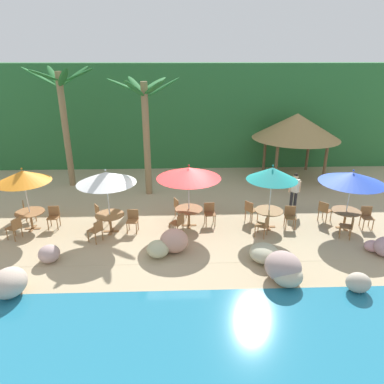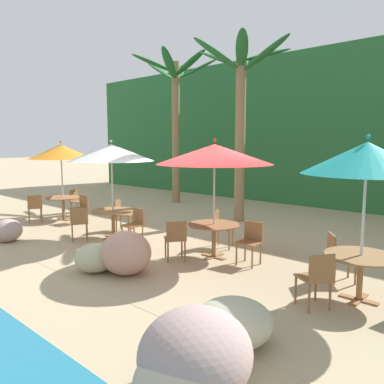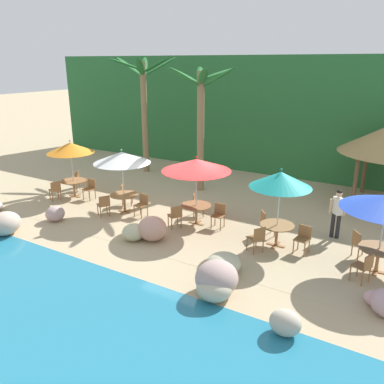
% 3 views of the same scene
% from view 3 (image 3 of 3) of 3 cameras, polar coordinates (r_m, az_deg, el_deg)
% --- Properties ---
extents(ground_plane, '(120.00, 120.00, 0.00)m').
position_cam_3_polar(ground_plane, '(14.63, -1.19, -4.47)').
color(ground_plane, tan).
extents(terrace_deck, '(18.00, 5.20, 0.01)m').
position_cam_3_polar(terrace_deck, '(14.63, -1.19, -4.46)').
color(terrace_deck, tan).
rests_on(terrace_deck, ground).
extents(foliage_backdrop, '(28.00, 2.40, 6.00)m').
position_cam_3_polar(foliage_backdrop, '(21.81, 11.55, 10.96)').
color(foliage_backdrop, '#286633').
rests_on(foliage_backdrop, ground).
extents(rock_seawall, '(16.59, 3.22, 1.04)m').
position_cam_3_polar(rock_seawall, '(12.95, -12.31, -6.19)').
color(rock_seawall, '#A09F8C').
rests_on(rock_seawall, ground).
extents(umbrella_orange, '(1.99, 1.99, 2.53)m').
position_cam_3_polar(umbrella_orange, '(17.62, -17.23, 6.14)').
color(umbrella_orange, silver).
rests_on(umbrella_orange, ground).
extents(dining_table_orange, '(1.10, 1.10, 0.74)m').
position_cam_3_polar(dining_table_orange, '(18.00, -16.76, 1.24)').
color(dining_table_orange, olive).
rests_on(dining_table_orange, ground).
extents(chair_orange_seaward, '(0.44, 0.45, 0.87)m').
position_cam_3_polar(chair_orange_seaward, '(17.52, -14.53, 0.62)').
color(chair_orange_seaward, olive).
rests_on(chair_orange_seaward, ground).
extents(chair_orange_inland, '(0.56, 0.56, 0.87)m').
position_cam_3_polar(chair_orange_inland, '(18.81, -16.00, 1.71)').
color(chair_orange_inland, olive).
rests_on(chair_orange_inland, ground).
extents(chair_orange_left, '(0.56, 0.55, 0.87)m').
position_cam_3_polar(chair_orange_left, '(17.70, -19.19, 0.36)').
color(chair_orange_left, olive).
rests_on(chair_orange_left, ground).
extents(umbrella_white, '(2.18, 2.18, 2.55)m').
position_cam_3_polar(umbrella_white, '(15.22, -10.13, 4.95)').
color(umbrella_white, silver).
rests_on(umbrella_white, ground).
extents(dining_table_white, '(1.10, 1.10, 0.74)m').
position_cam_3_polar(dining_table_white, '(15.66, -9.80, -0.78)').
color(dining_table_white, olive).
rests_on(dining_table_white, ground).
extents(chair_white_seaward, '(0.45, 0.45, 0.87)m').
position_cam_3_polar(chair_white_seaward, '(15.20, -7.23, -1.64)').
color(chair_white_seaward, olive).
rests_on(chair_white_seaward, ground).
extents(chair_white_inland, '(0.59, 0.58, 0.87)m').
position_cam_3_polar(chair_white_inland, '(16.50, -9.70, -0.14)').
color(chair_white_inland, olive).
rests_on(chair_white_inland, ground).
extents(chair_white_left, '(0.58, 0.58, 0.87)m').
position_cam_3_polar(chair_white_left, '(15.37, -12.65, -1.73)').
color(chair_white_left, olive).
rests_on(chair_white_left, ground).
extents(umbrella_red, '(2.48, 2.48, 2.56)m').
position_cam_3_polar(umbrella_red, '(13.82, 0.65, 3.93)').
color(umbrella_red, silver).
rests_on(umbrella_red, ground).
extents(dining_table_red, '(1.10, 1.10, 0.74)m').
position_cam_3_polar(dining_table_red, '(14.31, 0.63, -2.36)').
color(dining_table_red, olive).
rests_on(dining_table_red, ground).
extents(chair_red_seaward, '(0.46, 0.46, 0.87)m').
position_cam_3_polar(chair_red_seaward, '(14.11, 3.91, -3.15)').
color(chair_red_seaward, olive).
rests_on(chair_red_seaward, ground).
extents(chair_red_inland, '(0.56, 0.55, 0.87)m').
position_cam_3_polar(chair_red_inland, '(15.15, 0.70, -1.57)').
color(chair_red_inland, olive).
rests_on(chair_red_inland, ground).
extents(chair_red_left, '(0.59, 0.59, 0.87)m').
position_cam_3_polar(chair_red_left, '(13.96, -2.41, -3.36)').
color(chair_red_left, olive).
rests_on(chair_red_left, ground).
extents(umbrella_teal, '(1.94, 1.94, 2.60)m').
position_cam_3_polar(umbrella_teal, '(12.37, 12.72, 1.77)').
color(umbrella_teal, silver).
rests_on(umbrella_teal, ground).
extents(dining_table_teal, '(1.10, 1.10, 0.74)m').
position_cam_3_polar(dining_table_teal, '(12.92, 12.22, -5.16)').
color(dining_table_teal, olive).
rests_on(dining_table_teal, ground).
extents(chair_teal_seaward, '(0.47, 0.48, 0.87)m').
position_cam_3_polar(chair_teal_seaward, '(12.74, 15.82, -6.30)').
color(chair_teal_seaward, olive).
rests_on(chair_teal_seaward, ground).
extents(chair_teal_inland, '(0.60, 0.59, 0.87)m').
position_cam_3_polar(chair_teal_inland, '(13.67, 10.65, -4.18)').
color(chair_teal_inland, olive).
rests_on(chair_teal_inland, ground).
extents(chair_teal_left, '(0.58, 0.58, 0.87)m').
position_cam_3_polar(chair_teal_left, '(12.40, 9.42, -6.53)').
color(chair_teal_left, olive).
rests_on(chair_teal_left, ground).
extents(dining_table_blue, '(1.10, 1.10, 0.74)m').
position_cam_3_polar(dining_table_blue, '(12.29, 25.43, -7.89)').
color(dining_table_blue, olive).
rests_on(dining_table_blue, ground).
extents(chair_blue_inland, '(0.60, 0.59, 0.87)m').
position_cam_3_polar(chair_blue_inland, '(12.93, 23.05, -6.76)').
color(chair_blue_inland, olive).
rests_on(chair_blue_inland, ground).
extents(chair_blue_left, '(0.56, 0.55, 0.87)m').
position_cam_3_polar(chair_blue_left, '(11.61, 23.70, -9.75)').
color(chair_blue_left, olive).
rests_on(chair_blue_left, ground).
extents(palm_tree_nearest, '(3.59, 3.32, 5.96)m').
position_cam_3_polar(palm_tree_nearest, '(20.92, -7.01, 13.74)').
color(palm_tree_nearest, olive).
rests_on(palm_tree_nearest, ground).
extents(palm_tree_second, '(3.27, 3.06, 5.52)m').
position_cam_3_polar(palm_tree_second, '(17.56, 1.31, 12.06)').
color(palm_tree_second, olive).
rests_on(palm_tree_second, ground).
extents(waiter_in_white, '(0.52, 0.38, 1.70)m').
position_cam_3_polar(waiter_in_white, '(13.93, 20.29, -2.51)').
color(waiter_in_white, '#232328').
rests_on(waiter_in_white, ground).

